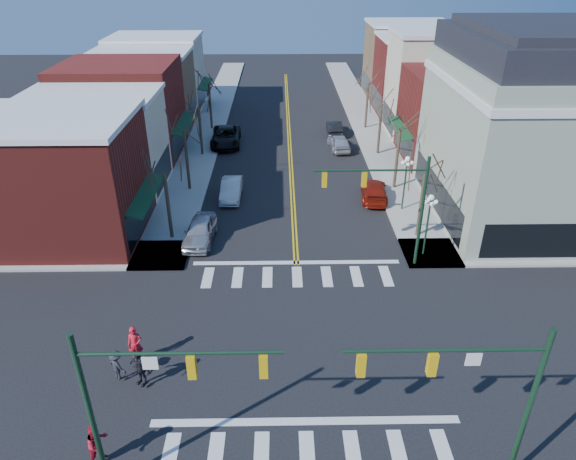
{
  "coord_description": "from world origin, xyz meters",
  "views": [
    {
      "loc": [
        -0.97,
        -19.56,
        17.48
      ],
      "look_at": [
        -0.54,
        7.0,
        2.8
      ],
      "focal_mm": 32.0,
      "sensor_mm": 36.0,
      "label": 1
    }
  ],
  "objects_px": {
    "victorian_corner": "(533,126)",
    "pedestrian_dark_b": "(117,365)",
    "car_right_mid": "(339,142)",
    "pedestrian_red_a": "(135,344)",
    "car_right_near": "(374,191)",
    "pedestrian_red_b": "(98,444)",
    "lamppost_corner": "(429,215)",
    "pedestrian_dark_a": "(140,368)",
    "car_left_far": "(226,137)",
    "car_right_far": "(334,128)",
    "car_left_near": "(200,231)",
    "lamppost_midblock": "(406,174)",
    "car_left_mid": "(231,189)"
  },
  "relations": [
    {
      "from": "car_left_mid",
      "to": "pedestrian_red_b",
      "type": "distance_m",
      "value": 24.14
    },
    {
      "from": "lamppost_corner",
      "to": "car_left_near",
      "type": "height_order",
      "value": "lamppost_corner"
    },
    {
      "from": "car_left_far",
      "to": "pedestrian_dark_a",
      "type": "bearing_deg",
      "value": -93.21
    },
    {
      "from": "car_right_far",
      "to": "car_right_mid",
      "type": "bearing_deg",
      "value": 90.87
    },
    {
      "from": "lamppost_midblock",
      "to": "pedestrian_dark_b",
      "type": "relative_size",
      "value": 2.81
    },
    {
      "from": "victorian_corner",
      "to": "car_right_far",
      "type": "xyz_separation_m",
      "value": [
        -11.7,
        18.71,
        -5.96
      ]
    },
    {
      "from": "lamppost_corner",
      "to": "pedestrian_red_a",
      "type": "relative_size",
      "value": 2.28
    },
    {
      "from": "car_right_near",
      "to": "pedestrian_dark_b",
      "type": "distance_m",
      "value": 24.27
    },
    {
      "from": "car_right_mid",
      "to": "car_left_far",
      "type": "bearing_deg",
      "value": -12.82
    },
    {
      "from": "lamppost_midblock",
      "to": "car_left_near",
      "type": "distance_m",
      "value": 15.4
    },
    {
      "from": "car_left_near",
      "to": "pedestrian_dark_b",
      "type": "relative_size",
      "value": 2.98
    },
    {
      "from": "lamppost_corner",
      "to": "pedestrian_dark_a",
      "type": "height_order",
      "value": "lamppost_corner"
    },
    {
      "from": "pedestrian_red_b",
      "to": "car_left_far",
      "type": "bearing_deg",
      "value": 27.77
    },
    {
      "from": "lamppost_corner",
      "to": "pedestrian_red_b",
      "type": "xyz_separation_m",
      "value": [
        -16.13,
        -14.97,
        -1.86
      ]
    },
    {
      "from": "victorian_corner",
      "to": "pedestrian_dark_b",
      "type": "bearing_deg",
      "value": -146.3
    },
    {
      "from": "pedestrian_dark_a",
      "to": "car_left_near",
      "type": "bearing_deg",
      "value": 116.12
    },
    {
      "from": "car_left_far",
      "to": "pedestrian_red_b",
      "type": "distance_m",
      "value": 36.52
    },
    {
      "from": "pedestrian_red_b",
      "to": "pedestrian_dark_b",
      "type": "height_order",
      "value": "pedestrian_red_b"
    },
    {
      "from": "car_right_far",
      "to": "pedestrian_red_b",
      "type": "xyz_separation_m",
      "value": [
        -12.73,
        -39.67,
        0.4
      ]
    },
    {
      "from": "car_right_near",
      "to": "pedestrian_dark_a",
      "type": "relative_size",
      "value": 2.55
    },
    {
      "from": "lamppost_midblock",
      "to": "pedestrian_dark_b",
      "type": "xyz_separation_m",
      "value": [
        -16.62,
        -17.11,
        -2.04
      ]
    },
    {
      "from": "pedestrian_dark_a",
      "to": "lamppost_corner",
      "type": "bearing_deg",
      "value": 65.32
    },
    {
      "from": "victorian_corner",
      "to": "car_right_mid",
      "type": "bearing_deg",
      "value": 130.13
    },
    {
      "from": "car_right_mid",
      "to": "pedestrian_red_a",
      "type": "bearing_deg",
      "value": 62.12
    },
    {
      "from": "victorian_corner",
      "to": "car_left_mid",
      "type": "distance_m",
      "value": 22.37
    },
    {
      "from": "car_left_mid",
      "to": "pedestrian_dark_b",
      "type": "bearing_deg",
      "value": -99.74
    },
    {
      "from": "lamppost_corner",
      "to": "car_left_mid",
      "type": "relative_size",
      "value": 1.0
    },
    {
      "from": "lamppost_corner",
      "to": "pedestrian_dark_a",
      "type": "xyz_separation_m",
      "value": [
        -15.5,
        -10.96,
        -1.87
      ]
    },
    {
      "from": "victorian_corner",
      "to": "pedestrian_red_a",
      "type": "relative_size",
      "value": 7.49
    },
    {
      "from": "lamppost_corner",
      "to": "lamppost_midblock",
      "type": "distance_m",
      "value": 6.5
    },
    {
      "from": "victorian_corner",
      "to": "car_left_far",
      "type": "xyz_separation_m",
      "value": [
        -22.9,
        15.52,
        -5.81
      ]
    },
    {
      "from": "victorian_corner",
      "to": "car_left_near",
      "type": "height_order",
      "value": "victorian_corner"
    },
    {
      "from": "victorian_corner",
      "to": "pedestrian_red_a",
      "type": "height_order",
      "value": "victorian_corner"
    },
    {
      "from": "victorian_corner",
      "to": "pedestrian_dark_b",
      "type": "height_order",
      "value": "victorian_corner"
    },
    {
      "from": "victorian_corner",
      "to": "car_right_far",
      "type": "bearing_deg",
      "value": 122.02
    },
    {
      "from": "car_left_far",
      "to": "pedestrian_red_b",
      "type": "height_order",
      "value": "pedestrian_red_b"
    },
    {
      "from": "car_left_near",
      "to": "pedestrian_red_a",
      "type": "distance_m",
      "value": 11.64
    },
    {
      "from": "pedestrian_red_b",
      "to": "lamppost_corner",
      "type": "bearing_deg",
      "value": -16.98
    },
    {
      "from": "pedestrian_red_b",
      "to": "pedestrian_dark_b",
      "type": "bearing_deg",
      "value": 36.58
    },
    {
      "from": "pedestrian_dark_a",
      "to": "car_right_near",
      "type": "bearing_deg",
      "value": 85.06
    },
    {
      "from": "pedestrian_red_b",
      "to": "pedestrian_dark_b",
      "type": "relative_size",
      "value": 1.23
    },
    {
      "from": "car_right_near",
      "to": "pedestrian_red_b",
      "type": "distance_m",
      "value": 27.58
    },
    {
      "from": "car_right_mid",
      "to": "pedestrian_red_b",
      "type": "xyz_separation_m",
      "value": [
        -12.73,
        -34.85,
        0.35
      ]
    },
    {
      "from": "pedestrian_dark_b",
      "to": "car_left_far",
      "type": "bearing_deg",
      "value": -57.79
    },
    {
      "from": "lamppost_corner",
      "to": "pedestrian_red_a",
      "type": "bearing_deg",
      "value": -149.6
    },
    {
      "from": "lamppost_corner",
      "to": "lamppost_midblock",
      "type": "relative_size",
      "value": 1.0
    },
    {
      "from": "car_left_mid",
      "to": "pedestrian_red_b",
      "type": "height_order",
      "value": "pedestrian_red_b"
    },
    {
      "from": "car_left_mid",
      "to": "car_right_far",
      "type": "xyz_separation_m",
      "value": [
        9.66,
        15.73,
        -0.02
      ]
    },
    {
      "from": "car_right_far",
      "to": "pedestrian_red_a",
      "type": "height_order",
      "value": "pedestrian_red_a"
    },
    {
      "from": "car_left_mid",
      "to": "car_left_far",
      "type": "relative_size",
      "value": 0.72
    }
  ]
}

